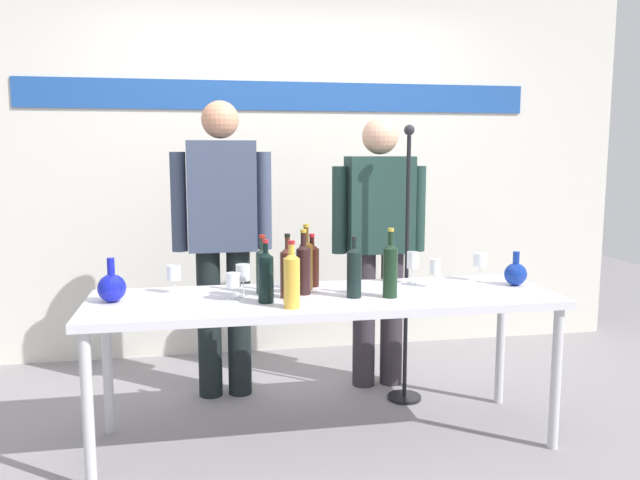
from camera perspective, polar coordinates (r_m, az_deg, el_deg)
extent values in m
plane|color=gray|center=(3.41, 0.49, -17.44)|extent=(10.00, 10.00, 0.00)
cube|color=silver|center=(4.65, -3.29, 8.39)|extent=(5.14, 0.10, 3.00)
cube|color=#204E9E|center=(4.61, -3.23, 12.74)|extent=(3.60, 0.01, 0.20)
cube|color=silver|center=(3.17, 0.50, -5.33)|extent=(2.30, 0.69, 0.04)
cylinder|color=silver|center=(2.98, -20.05, -14.25)|extent=(0.05, 0.05, 0.71)
cylinder|color=silver|center=(3.39, 20.35, -11.56)|extent=(0.05, 0.05, 0.71)
cylinder|color=silver|center=(3.53, -18.48, -10.69)|extent=(0.05, 0.05, 0.71)
cylinder|color=silver|center=(3.88, 15.85, -8.90)|extent=(0.05, 0.05, 0.71)
sphere|color=#141CB1|center=(3.17, -18.13, -4.11)|extent=(0.13, 0.13, 0.13)
cylinder|color=#141CB1|center=(3.15, -18.21, -2.31)|extent=(0.03, 0.03, 0.09)
sphere|color=navy|center=(3.54, 17.09, -2.95)|extent=(0.12, 0.12, 0.12)
cylinder|color=navy|center=(3.52, 17.14, -1.57)|extent=(0.03, 0.03, 0.07)
cylinder|color=black|center=(3.88, -9.86, -7.39)|extent=(0.14, 0.14, 0.89)
cylinder|color=black|center=(3.89, -7.24, -7.31)|extent=(0.14, 0.14, 0.89)
cube|color=#3B465F|center=(3.76, -8.79, 3.92)|extent=(0.39, 0.22, 0.64)
cylinder|color=#3B465F|center=(3.76, -12.53, 3.34)|extent=(0.09, 0.09, 0.57)
cylinder|color=#3B465F|center=(3.78, -5.04, 3.52)|extent=(0.09, 0.09, 0.57)
sphere|color=tan|center=(3.75, -8.93, 10.59)|extent=(0.22, 0.22, 0.22)
cylinder|color=#312A32|center=(4.01, 3.95, -7.09)|extent=(0.14, 0.14, 0.85)
cylinder|color=#312A32|center=(4.06, 6.42, -6.95)|extent=(0.14, 0.14, 0.85)
cube|color=#1F3933|center=(3.91, 5.32, 3.17)|extent=(0.40, 0.22, 0.58)
cylinder|color=#1F3933|center=(3.85, 1.75, 2.69)|extent=(0.09, 0.09, 0.53)
cylinder|color=#1F3933|center=(3.99, 8.77, 2.78)|extent=(0.09, 0.09, 0.53)
sphere|color=#DEA686|center=(3.90, 5.40, 9.23)|extent=(0.22, 0.22, 0.22)
cylinder|color=black|center=(3.00, -4.87, -3.56)|extent=(0.07, 0.07, 0.22)
cone|color=black|center=(2.98, -4.89, -1.26)|extent=(0.07, 0.07, 0.03)
cylinder|color=black|center=(2.98, -4.90, -0.89)|extent=(0.02, 0.02, 0.07)
cylinder|color=#B11E24|center=(2.97, -4.91, -0.11)|extent=(0.03, 0.03, 0.02)
cylinder|color=black|center=(3.35, -0.73, -2.47)|extent=(0.08, 0.08, 0.20)
cone|color=black|center=(3.34, -0.73, -0.55)|extent=(0.08, 0.08, 0.03)
cylinder|color=black|center=(3.33, -0.73, -0.24)|extent=(0.03, 0.03, 0.06)
cylinder|color=#B41A21|center=(3.33, -0.74, 0.42)|extent=(0.03, 0.03, 0.02)
cylinder|color=black|center=(3.17, -1.49, -2.85)|extent=(0.07, 0.07, 0.23)
cone|color=black|center=(3.15, -1.50, -0.59)|extent=(0.07, 0.07, 0.03)
cylinder|color=black|center=(3.14, -1.50, -0.08)|extent=(0.03, 0.03, 0.08)
cylinder|color=gold|center=(3.14, -1.50, 0.81)|extent=(0.03, 0.03, 0.02)
cylinder|color=#4B241A|center=(3.09, -2.91, -3.15)|extent=(0.07, 0.07, 0.22)
cone|color=#4B241A|center=(3.07, -2.93, -0.88)|extent=(0.07, 0.07, 0.03)
cylinder|color=#4B241A|center=(3.07, -2.93, -0.42)|extent=(0.02, 0.02, 0.07)
cylinder|color=black|center=(3.06, -2.94, 0.41)|extent=(0.03, 0.03, 0.02)
cylinder|color=black|center=(3.10, 3.07, -3.13)|extent=(0.07, 0.07, 0.22)
cone|color=black|center=(3.08, 3.09, -0.87)|extent=(0.07, 0.07, 0.03)
cylinder|color=black|center=(3.08, 3.09, -0.55)|extent=(0.02, 0.02, 0.06)
cylinder|color=black|center=(3.07, 3.09, 0.16)|extent=(0.03, 0.03, 0.02)
cylinder|color=#18301D|center=(3.12, 6.30, -2.95)|extent=(0.07, 0.07, 0.24)
cone|color=#18301D|center=(3.09, 6.33, -0.54)|extent=(0.07, 0.07, 0.03)
cylinder|color=#18301D|center=(3.09, 6.34, 0.00)|extent=(0.03, 0.03, 0.08)
cylinder|color=gold|center=(3.08, 6.36, 0.92)|extent=(0.03, 0.03, 0.02)
cylinder|color=#1E2E27|center=(3.20, -5.16, -2.95)|extent=(0.07, 0.07, 0.21)
cone|color=#1E2E27|center=(3.18, -5.18, -0.92)|extent=(0.07, 0.07, 0.03)
cylinder|color=#1E2E27|center=(3.18, -5.19, -0.48)|extent=(0.03, 0.03, 0.07)
cylinder|color=#B12518|center=(3.17, -5.20, 0.31)|extent=(0.03, 0.03, 0.02)
cylinder|color=gold|center=(2.89, -2.54, -3.88)|extent=(0.07, 0.07, 0.23)
cone|color=gold|center=(2.87, -2.56, -1.39)|extent=(0.07, 0.07, 0.03)
cylinder|color=gold|center=(2.86, -2.56, -1.01)|extent=(0.03, 0.03, 0.06)
cylinder|color=#AF1F23|center=(2.86, -2.57, -0.21)|extent=(0.03, 0.03, 0.02)
cylinder|color=#553612|center=(3.27, -1.25, -2.45)|extent=(0.07, 0.07, 0.23)
cone|color=#553612|center=(3.25, -1.25, -0.21)|extent=(0.07, 0.07, 0.03)
cylinder|color=#553612|center=(3.24, -1.25, 0.37)|extent=(0.03, 0.03, 0.09)
cylinder|color=gold|center=(3.24, -1.26, 1.30)|extent=(0.03, 0.03, 0.02)
cylinder|color=white|center=(3.16, -6.86, -5.00)|extent=(0.06, 0.06, 0.00)
cylinder|color=white|center=(3.15, -6.87, -4.29)|extent=(0.01, 0.01, 0.08)
cylinder|color=white|center=(3.14, -6.90, -2.89)|extent=(0.07, 0.07, 0.08)
cylinder|color=white|center=(3.29, -12.90, -4.62)|extent=(0.05, 0.05, 0.00)
cylinder|color=white|center=(3.29, -12.91, -4.04)|extent=(0.01, 0.01, 0.07)
cylinder|color=white|center=(3.27, -12.95, -2.85)|extent=(0.07, 0.07, 0.07)
cylinder|color=white|center=(3.08, -7.72, -5.35)|extent=(0.06, 0.06, 0.00)
cylinder|color=white|center=(3.08, -7.73, -4.76)|extent=(0.01, 0.01, 0.06)
cylinder|color=white|center=(3.06, -7.76, -3.57)|extent=(0.07, 0.07, 0.07)
cylinder|color=white|center=(3.49, 8.25, -3.81)|extent=(0.06, 0.06, 0.00)
cylinder|color=white|center=(3.48, 8.26, -3.15)|extent=(0.01, 0.01, 0.08)
cylinder|color=white|center=(3.46, 8.29, -1.78)|extent=(0.06, 0.06, 0.09)
cylinder|color=white|center=(3.40, 10.21, -4.14)|extent=(0.06, 0.06, 0.00)
cylinder|color=white|center=(3.40, 10.23, -3.58)|extent=(0.01, 0.01, 0.07)
cylinder|color=white|center=(3.38, 10.26, -2.37)|extent=(0.06, 0.06, 0.08)
cylinder|color=white|center=(3.63, 14.07, -3.51)|extent=(0.05, 0.05, 0.00)
cylinder|color=white|center=(3.62, 14.09, -2.88)|extent=(0.01, 0.01, 0.08)
cylinder|color=white|center=(3.61, 14.13, -1.72)|extent=(0.07, 0.07, 0.07)
cylinder|color=white|center=(3.53, 6.39, -3.65)|extent=(0.05, 0.05, 0.00)
cylinder|color=white|center=(3.52, 6.40, -3.10)|extent=(0.01, 0.01, 0.07)
cylinder|color=white|center=(3.51, 6.42, -1.94)|extent=(0.06, 0.06, 0.08)
cylinder|color=black|center=(3.94, 7.54, -13.77)|extent=(0.20, 0.20, 0.02)
cylinder|color=black|center=(3.72, 7.75, -2.76)|extent=(0.02, 0.02, 1.55)
sphere|color=#232328|center=(3.66, 7.99, 9.72)|extent=(0.06, 0.06, 0.06)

